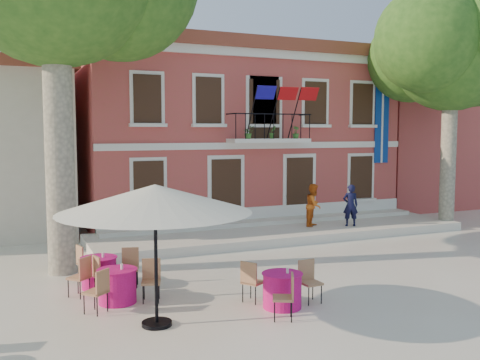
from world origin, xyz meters
name	(u,v)px	position (x,y,z in m)	size (l,w,h in m)	color
ground	(293,270)	(0.00, 0.00, 0.00)	(90.00, 90.00, 0.00)	beige
main_building	(226,133)	(2.00, 9.99, 3.78)	(13.50, 9.59, 7.50)	#A8493C
neighbor_east	(416,143)	(14.00, 11.00, 3.22)	(9.40, 9.40, 6.40)	#A8493C
terrace	(282,232)	(2.00, 4.40, 0.15)	(14.00, 3.40, 0.30)	silver
plane_tree_east	(452,51)	(8.92, 3.42, 6.98)	(4.82, 4.82, 9.47)	#A59E84
patio_umbrella	(155,199)	(-4.58, -2.71, 2.53)	(3.79, 3.79, 2.82)	black
pedestrian_navy	(350,205)	(4.54, 3.78, 1.09)	(0.57, 0.38, 1.57)	black
pedestrian_orange	(314,205)	(3.26, 4.29, 1.10)	(0.78, 0.61, 1.60)	#D76019
cafe_table_0	(117,284)	(-5.03, -0.97, 0.43)	(1.83, 1.79, 0.95)	#CD137E
cafe_table_1	(282,288)	(-1.78, -2.74, 0.43)	(1.67, 1.87, 0.95)	#CD137E
cafe_table_3	(99,271)	(-5.23, 0.37, 0.43)	(1.82, 1.80, 0.95)	#CD137E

